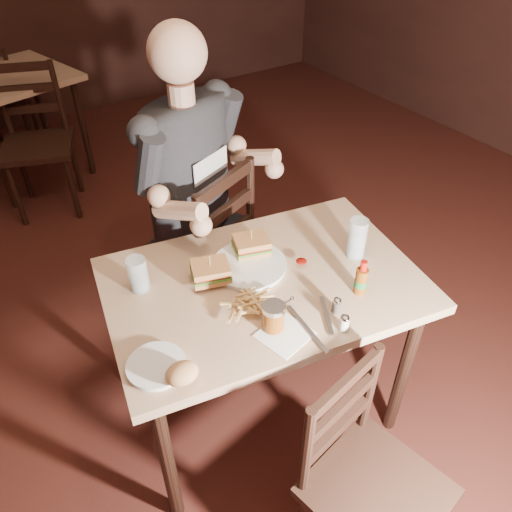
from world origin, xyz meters
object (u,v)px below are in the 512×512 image
glass_right (357,238)px  side_plate (156,367)px  main_table (263,299)px  dinner_plate (249,266)px  hot_sauce (362,277)px  chair_near (377,492)px  bg_chair_far (2,99)px  chair_far (195,252)px  glass_left (138,274)px  diner (195,156)px  bg_table (8,88)px  syrup_dispenser (273,317)px  bg_chair_near (37,146)px

glass_right → side_plate: bearing=-174.7°
side_plate → main_table: bearing=16.8°
dinner_plate → hot_sauce: bearing=-52.3°
chair_near → bg_chair_far: size_ratio=0.98×
chair_far → dinner_plate: bearing=64.3°
bg_chair_far → glass_left: glass_left is taller
main_table → hot_sauce: (0.24, -0.23, 0.16)m
main_table → hot_sauce: bearing=-43.3°
glass_left → main_table: bearing=-28.5°
chair_far → diner: diner is taller
bg_table → diner: diner is taller
glass_right → diner: bearing=117.0°
hot_sauce → side_plate: size_ratio=0.80×
main_table → bg_chair_far: 3.30m
diner → glass_right: diner is taller
chair_near → diner: (0.07, 1.25, 0.59)m
bg_chair_far → hot_sauce: hot_sauce is taller
bg_table → glass_left: size_ratio=7.66×
chair_far → side_plate: size_ratio=5.56×
hot_sauce → diner: bearing=104.0°
diner → glass_left: (-0.43, -0.36, -0.17)m
bg_table → syrup_dispenser: syrup_dispenser is taller
bg_table → bg_chair_far: 0.61m
bg_chair_near → chair_near: bearing=-64.3°
syrup_dispenser → diner: bearing=89.8°
bg_table → hot_sauce: 3.01m
chair_near → bg_chair_far: bearing=82.7°
chair_far → glass_right: chair_far is taller
glass_right → hot_sauce: 0.21m
bg_chair_far → dinner_plate: size_ratio=3.19×
bg_chair_near → side_plate: 2.35m
glass_left → glass_right: (0.75, -0.27, 0.02)m
glass_right → side_plate: 0.86m
main_table → glass_left: glass_left is taller
diner → bg_chair_far: bearing=74.8°
chair_near → hot_sauce: 0.68m
main_table → chair_far: size_ratio=1.27×
hot_sauce → side_plate: (-0.72, 0.08, -0.06)m
chair_far → dinner_plate: chair_far is taller
bg_table → syrup_dispenser: (0.21, -2.93, 0.14)m
main_table → chair_near: 0.73m
bg_chair_near → hot_sauce: size_ratio=6.88×
bg_chair_far → glass_right: (0.68, -3.34, 0.42)m
dinner_plate → diner: bearing=84.3°
side_plate → hot_sauce: bearing=-6.6°
bg_table → side_plate: (-0.17, -2.87, 0.10)m
main_table → dinner_plate: bearing=91.9°
syrup_dispenser → side_plate: 0.39m
main_table → bg_table: bearing=96.4°
diner → main_table: bearing=-117.2°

